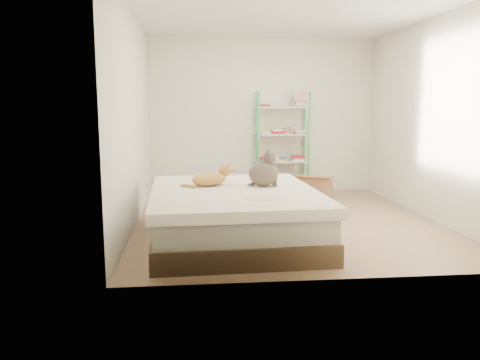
{
  "coord_description": "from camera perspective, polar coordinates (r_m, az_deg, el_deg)",
  "views": [
    {
      "loc": [
        -1.18,
        -5.81,
        1.46
      ],
      "look_at": [
        -0.64,
        -0.5,
        0.62
      ],
      "focal_mm": 35.0,
      "sensor_mm": 36.0,
      "label": 1
    }
  ],
  "objects": [
    {
      "name": "white_bin",
      "position": [
        7.64,
        -4.5,
        -0.71
      ],
      "size": [
        0.38,
        0.35,
        0.36
      ],
      "rotation": [
        0.0,
        0.0,
        -0.26
      ],
      "color": "beige",
      "rests_on": "ground"
    },
    {
      "name": "cardboard_box",
      "position": [
        7.32,
        8.98,
        -1.14
      ],
      "size": [
        0.67,
        0.69,
        0.44
      ],
      "rotation": [
        0.0,
        0.0,
        -0.4
      ],
      "color": "tan",
      "rests_on": "ground"
    },
    {
      "name": "orange_cat",
      "position": [
        5.32,
        -3.81,
        0.31
      ],
      "size": [
        0.55,
        0.44,
        0.2
      ],
      "primitive_type": null,
      "rotation": [
        0.0,
        0.0,
        0.44
      ],
      "color": "gold",
      "rests_on": "bed"
    },
    {
      "name": "room",
      "position": [
        5.93,
        5.76,
        7.35
      ],
      "size": [
        3.81,
        4.21,
        2.61
      ],
      "color": "tan",
      "rests_on": "ground"
    },
    {
      "name": "bed",
      "position": [
        5.16,
        -0.77,
        -4.23
      ],
      "size": [
        1.86,
        2.29,
        0.57
      ],
      "rotation": [
        0.0,
        0.0,
        0.04
      ],
      "color": "brown",
      "rests_on": "ground"
    },
    {
      "name": "shelf_unit",
      "position": [
        7.86,
        5.18,
        4.56
      ],
      "size": [
        0.88,
        0.36,
        1.74
      ],
      "color": "#43B15B",
      "rests_on": "ground"
    },
    {
      "name": "grey_cat",
      "position": [
        5.28,
        2.9,
        1.43
      ],
      "size": [
        0.38,
        0.32,
        0.41
      ],
      "primitive_type": null,
      "rotation": [
        0.0,
        0.0,
        1.5
      ],
      "color": "#6B5B4E",
      "rests_on": "bed"
    }
  ]
}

